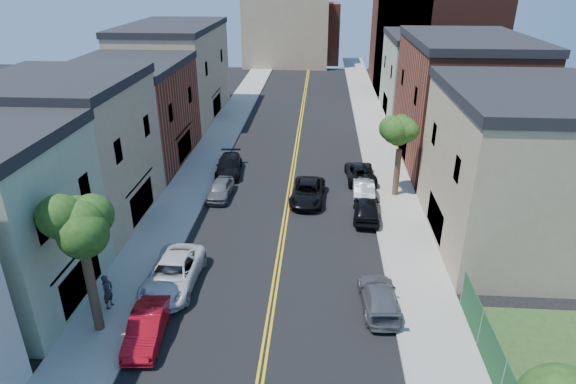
% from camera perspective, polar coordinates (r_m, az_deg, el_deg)
% --- Properties ---
extents(sidewalk_left, '(3.20, 100.00, 0.15)m').
position_cam_1_polar(sidewalk_left, '(47.36, -8.65, 5.35)').
color(sidewalk_left, gray).
rests_on(sidewalk_left, ground).
extents(sidewalk_right, '(3.20, 100.00, 0.15)m').
position_cam_1_polar(sidewalk_right, '(46.63, 10.75, 4.88)').
color(sidewalk_right, gray).
rests_on(sidewalk_right, ground).
extents(curb_left, '(0.30, 100.00, 0.15)m').
position_cam_1_polar(curb_left, '(47.02, -6.56, 5.33)').
color(curb_left, gray).
rests_on(curb_left, ground).
extents(curb_right, '(0.30, 100.00, 0.15)m').
position_cam_1_polar(curb_right, '(46.45, 8.60, 4.96)').
color(curb_right, gray).
rests_on(curb_right, ground).
extents(bldg_left_tan_near, '(9.00, 10.00, 9.00)m').
position_cam_1_polar(bldg_left_tan_near, '(34.69, -24.23, 3.84)').
color(bldg_left_tan_near, '#998466').
rests_on(bldg_left_tan_near, ground).
extents(bldg_left_brick, '(9.00, 12.00, 8.00)m').
position_cam_1_polar(bldg_left_brick, '(44.32, -17.87, 8.41)').
color(bldg_left_brick, brown).
rests_on(bldg_left_brick, ground).
extents(bldg_left_tan_far, '(9.00, 16.00, 9.50)m').
position_cam_1_polar(bldg_left_tan_far, '(57.02, -13.01, 13.20)').
color(bldg_left_tan_far, '#998466').
rests_on(bldg_left_tan_far, ground).
extents(bldg_right_tan, '(9.00, 12.00, 9.00)m').
position_cam_1_polar(bldg_right_tan, '(32.00, 25.29, 1.98)').
color(bldg_right_tan, '#998466').
rests_on(bldg_right_tan, ground).
extents(bldg_right_brick, '(9.00, 14.00, 10.00)m').
position_cam_1_polar(bldg_right_brick, '(44.52, 19.45, 9.60)').
color(bldg_right_brick, brown).
rests_on(bldg_right_brick, ground).
extents(bldg_right_palegrn, '(9.00, 12.00, 8.50)m').
position_cam_1_polar(bldg_right_palegrn, '(57.95, 15.98, 12.57)').
color(bldg_right_palegrn, gray).
rests_on(bldg_right_palegrn, ground).
extents(church, '(16.20, 14.20, 22.60)m').
position_cam_1_polar(church, '(72.54, 15.86, 17.30)').
color(church, '#4C2319').
rests_on(church, ground).
extents(backdrop_left, '(14.00, 8.00, 12.00)m').
position_cam_1_polar(backdrop_left, '(86.34, -0.24, 18.42)').
color(backdrop_left, '#998466').
rests_on(backdrop_left, ground).
extents(backdrop_center, '(10.00, 8.00, 10.00)m').
position_cam_1_polar(backdrop_center, '(90.24, 2.62, 18.03)').
color(backdrop_center, brown).
rests_on(backdrop_center, ground).
extents(tree_left_mid, '(5.20, 5.20, 9.29)m').
position_cam_1_polar(tree_left_mid, '(22.20, -23.49, -1.46)').
color(tree_left_mid, '#3C291E').
rests_on(tree_left_mid, sidewalk_left).
extents(tree_right_far, '(4.40, 4.40, 8.03)m').
position_cam_1_polar(tree_right_far, '(35.48, 13.17, 8.00)').
color(tree_right_far, '#3C291E').
rests_on(tree_right_far, sidewalk_right).
extents(red_sedan, '(1.78, 4.22, 1.35)m').
position_cam_1_polar(red_sedan, '(24.01, -16.12, -14.89)').
color(red_sedan, '#AD0B17').
rests_on(red_sedan, ground).
extents(white_pickup, '(2.63, 5.55, 1.53)m').
position_cam_1_polar(white_pickup, '(27.08, -13.29, -9.26)').
color(white_pickup, silver).
rests_on(white_pickup, ground).
extents(grey_car_left, '(1.65, 3.91, 1.32)m').
position_cam_1_polar(grey_car_left, '(36.49, -7.85, 0.34)').
color(grey_car_left, '#55575D').
rests_on(grey_car_left, ground).
extents(black_car_left, '(2.38, 4.99, 1.40)m').
position_cam_1_polar(black_car_left, '(40.60, -6.90, 3.05)').
color(black_car_left, black).
rests_on(black_car_left, ground).
extents(grey_car_right, '(2.00, 4.48, 1.28)m').
position_cam_1_polar(grey_car_right, '(25.36, 10.56, -11.93)').
color(grey_car_right, '#525459').
rests_on(grey_car_right, ground).
extents(black_car_right, '(2.03, 4.54, 1.52)m').
position_cam_1_polar(black_car_right, '(33.55, 9.16, -1.85)').
color(black_car_right, black).
rests_on(black_car_right, ground).
extents(silver_car_right, '(1.62, 4.33, 1.41)m').
position_cam_1_polar(silver_car_right, '(36.52, 8.76, 0.38)').
color(silver_car_right, '#B0B3B8').
rests_on(silver_car_right, ground).
extents(dark_car_right_far, '(2.47, 4.89, 1.33)m').
position_cam_1_polar(dark_car_right_far, '(39.59, 8.42, 2.32)').
color(dark_car_right_far, black).
rests_on(dark_car_right_far, ground).
extents(black_suv_lane, '(2.62, 5.12, 1.38)m').
position_cam_1_polar(black_suv_lane, '(35.63, 2.30, 0.00)').
color(black_suv_lane, black).
rests_on(black_suv_lane, ground).
extents(pedestrian_left, '(0.55, 0.74, 1.84)m').
position_cam_1_polar(pedestrian_left, '(26.16, -20.26, -10.80)').
color(pedestrian_left, '#27272E').
rests_on(pedestrian_left, sidewalk_left).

